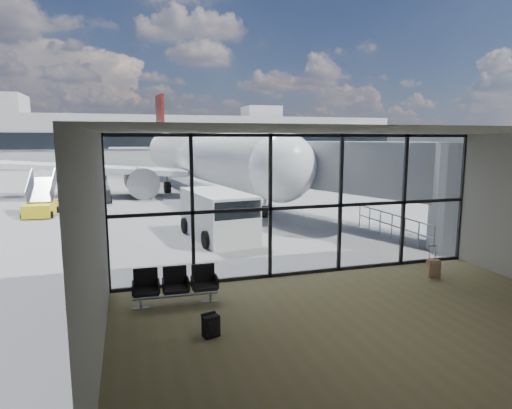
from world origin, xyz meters
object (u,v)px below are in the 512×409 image
belt_loader (100,194)px  airliner (197,156)px  service_van (219,215)px  suitcase (433,268)px  mobile_stairs (41,207)px  seating_row (175,284)px  backpack (211,326)px

belt_loader → airliner: bearing=29.4°
service_van → belt_loader: service_van is taller
suitcase → airliner: (-3.44, 25.27, 2.55)m
suitcase → service_van: 9.04m
service_van → mobile_stairs: size_ratio=1.65×
service_van → belt_loader: (-5.60, 13.10, -0.50)m
seating_row → airliner: (4.57, 25.09, 2.31)m
backpack → mobile_stairs: size_ratio=0.18×
seating_row → service_van: bearing=71.5°
seating_row → airliner: 25.61m
backpack → mobile_stairs: mobile_stairs is taller
suitcase → airliner: 25.63m
suitcase → belt_loader: (-10.97, 20.34, 0.25)m
backpack → airliner: size_ratio=0.01×
seating_row → service_van: service_van is taller
backpack → belt_loader: (-3.49, 22.35, 0.30)m
service_van → belt_loader: bearing=104.9°
backpack → mobile_stairs: bearing=92.3°
backpack → mobile_stairs: (-6.43, 17.63, 0.24)m
backpack → belt_loader: 22.62m
backpack → belt_loader: belt_loader is taller
suitcase → service_van: bearing=134.7°
airliner → seating_row: bearing=-106.7°
airliner → service_van: bearing=-102.5°
suitcase → airliner: airliner is taller
seating_row → suitcase: suitcase is taller
belt_loader → mobile_stairs: 5.56m
mobile_stairs → suitcase: bearing=-46.1°
seating_row → mobile_stairs: bearing=112.9°
airliner → mobile_stairs: bearing=-143.7°
airliner → mobile_stairs: size_ratio=12.10×
service_van → mobile_stairs: mobile_stairs is taller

